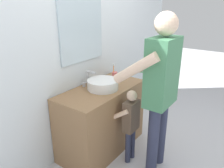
% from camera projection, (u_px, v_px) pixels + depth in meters
% --- Properties ---
extents(ground_plane, '(14.00, 14.00, 0.00)m').
position_uv_depth(ground_plane, '(122.00, 155.00, 2.71)').
color(ground_plane, silver).
extents(back_wall, '(4.40, 0.10, 2.70)m').
position_uv_depth(back_wall, '(79.00, 39.00, 2.57)').
color(back_wall, silver).
rests_on(back_wall, ground).
extents(vanity_cabinet, '(1.13, 0.54, 0.81)m').
position_uv_depth(vanity_cabinet, '(102.00, 119.00, 2.73)').
color(vanity_cabinet, olive).
rests_on(vanity_cabinet, ground).
extents(sink_basin, '(0.36, 0.36, 0.11)m').
position_uv_depth(sink_basin, '(103.00, 84.00, 2.56)').
color(sink_basin, white).
rests_on(sink_basin, vanity_cabinet).
extents(faucet, '(0.18, 0.14, 0.18)m').
position_uv_depth(faucet, '(89.00, 79.00, 2.67)').
color(faucet, '#B7BABF').
rests_on(faucet, vanity_cabinet).
extents(toothbrush_cup, '(0.07, 0.07, 0.21)m').
position_uv_depth(toothbrush_cup, '(115.00, 75.00, 2.89)').
color(toothbrush_cup, '#D86666').
rests_on(toothbrush_cup, vanity_cabinet).
extents(child_toddler, '(0.27, 0.27, 0.88)m').
position_uv_depth(child_toddler, '(130.00, 120.00, 2.47)').
color(child_toddler, '#2D334C').
rests_on(child_toddler, ground).
extents(adult_parent, '(0.52, 0.55, 1.69)m').
position_uv_depth(adult_parent, '(160.00, 82.00, 2.20)').
color(adult_parent, '#2D334C').
rests_on(adult_parent, ground).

